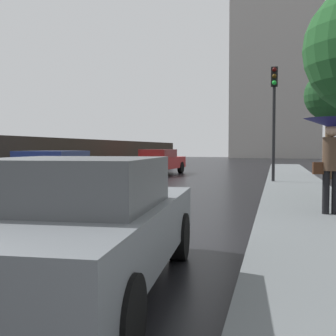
% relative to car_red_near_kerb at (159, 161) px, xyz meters
% --- Properties ---
extents(car_red_near_kerb, '(2.00, 4.56, 1.37)m').
position_rel_car_red_near_kerb_xyz_m(car_red_near_kerb, '(0.00, 0.00, 0.00)').
color(car_red_near_kerb, maroon).
rests_on(car_red_near_kerb, ground).
extents(car_blue_mid_road, '(1.97, 3.90, 1.37)m').
position_rel_car_red_near_kerb_xyz_m(car_blue_mid_road, '(-0.16, -10.99, 0.01)').
color(car_blue_mid_road, navy).
rests_on(car_blue_mid_road, ground).
extents(car_grey_far_ahead, '(2.11, 4.14, 1.36)m').
position_rel_car_red_near_kerb_xyz_m(car_grey_far_ahead, '(4.21, -18.06, -0.03)').
color(car_grey_far_ahead, slate).
rests_on(car_grey_far_ahead, ground).
extents(pedestrian_with_umbrella_near, '(1.08, 1.08, 1.90)m').
position_rel_car_red_near_kerb_xyz_m(pedestrian_with_umbrella_near, '(7.20, -13.09, 0.94)').
color(pedestrian_with_umbrella_near, black).
rests_on(pedestrian_with_umbrella_near, sidewalk_strip).
extents(traffic_light, '(0.26, 0.39, 4.46)m').
position_rel_car_red_near_kerb_xyz_m(traffic_light, '(6.05, -4.97, 2.49)').
color(traffic_light, black).
rests_on(traffic_light, sidewalk_strip).
extents(street_tree_far, '(2.31, 2.31, 5.02)m').
position_rel_car_red_near_kerb_xyz_m(street_tree_far, '(8.52, -1.24, 3.08)').
color(street_tree_far, '#4C3823').
rests_on(street_tree_far, ground).
extents(distant_tower, '(12.77, 9.57, 33.34)m').
position_rel_car_red_near_kerb_xyz_m(distant_tower, '(6.17, 40.33, 15.94)').
color(distant_tower, '#9E9993').
rests_on(distant_tower, ground).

